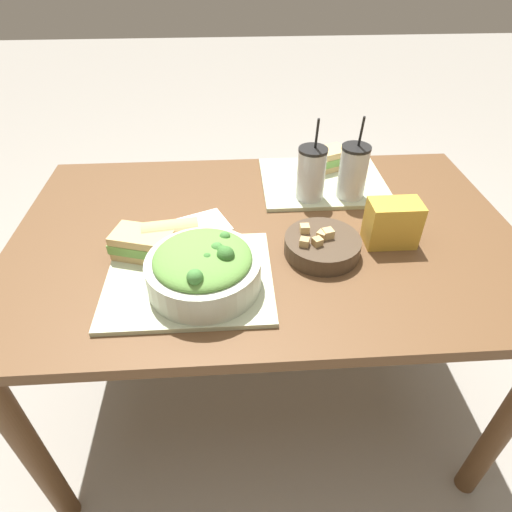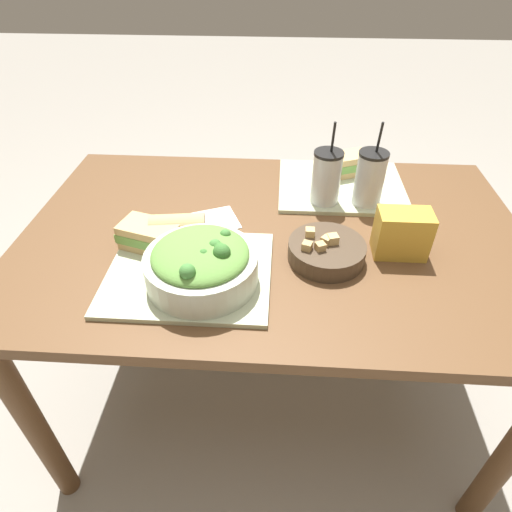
# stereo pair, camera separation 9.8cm
# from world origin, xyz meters

# --- Properties ---
(ground_plane) EXTENTS (12.00, 12.00, 0.00)m
(ground_plane) POSITION_xyz_m (0.00, 0.00, 0.00)
(ground_plane) COLOR gray
(dining_table) EXTENTS (1.34, 0.86, 0.75)m
(dining_table) POSITION_xyz_m (0.00, 0.00, 0.65)
(dining_table) COLOR brown
(dining_table) RESTS_ON ground_plane
(tray_near) EXTENTS (0.38, 0.32, 0.01)m
(tray_near) POSITION_xyz_m (-0.19, -0.19, 0.75)
(tray_near) COLOR #B2BC99
(tray_near) RESTS_ON dining_table
(tray_far) EXTENTS (0.38, 0.32, 0.01)m
(tray_far) POSITION_xyz_m (0.20, 0.25, 0.75)
(tray_far) COLOR #B2BC99
(tray_far) RESTS_ON dining_table
(salad_bowl) EXTENTS (0.25, 0.25, 0.12)m
(salad_bowl) POSITION_xyz_m (-0.15, -0.22, 0.81)
(salad_bowl) COLOR beige
(salad_bowl) RESTS_ON tray_near
(soup_bowl) EXTENTS (0.19, 0.19, 0.07)m
(soup_bowl) POSITION_xyz_m (0.13, -0.11, 0.77)
(soup_bowl) COLOR #473828
(soup_bowl) RESTS_ON dining_table
(sandwich_near) EXTENTS (0.17, 0.13, 0.06)m
(sandwich_near) POSITION_xyz_m (-0.30, -0.10, 0.79)
(sandwich_near) COLOR tan
(sandwich_near) RESTS_ON tray_near
(baguette_near) EXTENTS (0.14, 0.09, 0.07)m
(baguette_near) POSITION_xyz_m (-0.24, -0.07, 0.79)
(baguette_near) COLOR tan
(baguette_near) RESTS_ON tray_near
(sandwich_far) EXTENTS (0.16, 0.13, 0.06)m
(sandwich_far) POSITION_xyz_m (0.22, 0.32, 0.79)
(sandwich_far) COLOR tan
(sandwich_far) RESTS_ON tray_far
(drink_cup_dark) EXTENTS (0.08, 0.08, 0.24)m
(drink_cup_dark) POSITION_xyz_m (0.14, 0.15, 0.83)
(drink_cup_dark) COLOR silver
(drink_cup_dark) RESTS_ON tray_far
(drink_cup_red) EXTENTS (0.08, 0.08, 0.24)m
(drink_cup_red) POSITION_xyz_m (0.26, 0.15, 0.83)
(drink_cup_red) COLOR silver
(drink_cup_red) RESTS_ON tray_far
(chip_bag) EXTENTS (0.13, 0.08, 0.12)m
(chip_bag) POSITION_xyz_m (0.31, -0.07, 0.80)
(chip_bag) COLOR gold
(chip_bag) RESTS_ON dining_table
(napkin_folded) EXTENTS (0.20, 0.17, 0.00)m
(napkin_folded) POSITION_xyz_m (-0.19, 0.03, 0.75)
(napkin_folded) COLOR white
(napkin_folded) RESTS_ON dining_table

